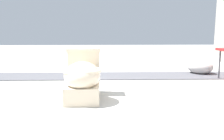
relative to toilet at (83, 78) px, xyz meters
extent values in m
plane|color=#A8A59E|center=(-0.02, -0.08, -0.22)|extent=(14.00, 14.00, 0.00)
cube|color=#4C4C51|center=(-1.16, 0.42, -0.21)|extent=(0.56, 8.00, 0.01)
cube|color=beige|center=(0.00, 0.00, -0.14)|extent=(0.60, 0.34, 0.17)
ellipsoid|color=beige|center=(0.10, 0.00, 0.04)|extent=(0.44, 0.36, 0.28)
cylinder|color=beige|center=(0.10, 0.00, 0.10)|extent=(0.39, 0.39, 0.03)
cube|color=beige|center=(-0.21, 0.00, 0.10)|extent=(0.18, 0.34, 0.30)
cube|color=beige|center=(-0.21, 0.00, 0.27)|extent=(0.21, 0.37, 0.04)
cylinder|color=silver|center=(-0.21, 0.08, 0.29)|extent=(0.02, 0.02, 0.01)
cylinder|color=#38383D|center=(-0.94, 1.84, -0.02)|extent=(0.02, 0.02, 0.40)
ellipsoid|color=#B7B2AD|center=(-1.31, 1.71, -0.11)|extent=(0.47, 0.50, 0.22)
camera|label=1|loc=(2.65, 0.22, 0.55)|focal=42.00mm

